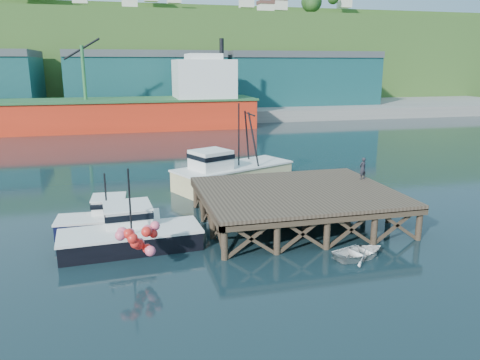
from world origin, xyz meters
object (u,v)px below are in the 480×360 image
object	(u,v)px
boat_navy	(109,219)
trawler	(231,170)
dinghy	(360,252)
dockworker	(363,168)
boat_black	(130,233)

from	to	relation	value
boat_navy	trawler	size ratio (longest dim) A/B	0.57
boat_navy	dinghy	bearing A→B (deg)	-27.46
dinghy	dockworker	xyz separation A→B (m)	(4.21, 7.76, 2.57)
boat_black	trawler	world-z (taller)	trawler
boat_black	dinghy	world-z (taller)	boat_black
trawler	dockworker	size ratio (longest dim) A/B	7.09
dinghy	dockworker	size ratio (longest dim) A/B	1.98
boat_navy	dockworker	size ratio (longest dim) A/B	4.05
trawler	dockworker	distance (m)	11.18
trawler	boat_navy	bearing A→B (deg)	-162.60
boat_navy	dinghy	xyz separation A→B (m)	(12.74, -7.48, -0.45)
trawler	dinghy	xyz separation A→B (m)	(3.18, -16.02, -1.09)
boat_navy	dinghy	size ratio (longest dim) A/B	2.04
trawler	dockworker	bearing A→B (deg)	-72.58
trawler	dockworker	xyz separation A→B (m)	(7.38, -8.26, 1.48)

